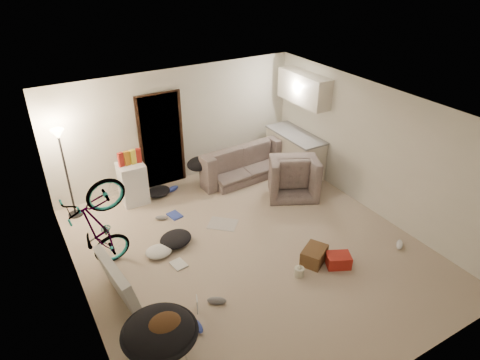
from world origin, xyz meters
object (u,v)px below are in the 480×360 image
kitchen_counter (295,153)px  drink_case_b (338,260)px  tv_box (119,283)px  floor_lamp (63,155)px  bicycle (103,246)px  juicer (299,271)px  saucer_chair (160,337)px  sofa (238,164)px  drink_case_a (314,255)px  armchair (290,176)px  mini_fridge (133,183)px

kitchen_counter → drink_case_b: (-1.40, -3.11, -0.33)m
drink_case_b → kitchen_counter: bearing=91.9°
tv_box → kitchen_counter: bearing=17.8°
floor_lamp → bicycle: (0.10, -1.89, -0.85)m
bicycle → juicer: (2.62, -1.74, -0.36)m
kitchen_counter → tv_box: kitchen_counter is taller
tv_box → saucer_chair: bearing=-89.2°
sofa → saucer_chair: (-3.32, -3.80, 0.11)m
kitchen_counter → saucer_chair: kitchen_counter is taller
kitchen_counter → drink_case_a: size_ratio=3.25×
floor_lamp → juicer: 4.70m
tv_box → drink_case_a: size_ratio=2.42×
floor_lamp → drink_case_a: bearing=-47.8°
saucer_chair → sofa: bearing=48.9°
tv_box → drink_case_a: (3.05, -0.74, -0.24)m
floor_lamp → saucer_chair: (0.25, -4.00, -0.90)m
drink_case_a → drink_case_b: size_ratio=1.20×
saucer_chair → drink_case_a: (2.90, 0.53, -0.28)m
sofa → tv_box: 4.30m
sofa → bicycle: size_ratio=1.16×
armchair → drink_case_b: bearing=98.7°
armchair → tv_box: 4.35m
armchair → drink_case_a: (-1.07, -2.14, -0.20)m
sofa → bicycle: (-3.47, -1.69, 0.16)m
drink_case_b → juicer: bearing=-164.4°
floor_lamp → drink_case_b: size_ratio=4.72×
kitchen_counter → drink_case_a: kitchen_counter is taller
drink_case_a → juicer: 0.45m
kitchen_counter → armchair: (-0.61, -0.68, -0.11)m
bicycle → mini_fridge: 2.09m
bicycle → juicer: 3.17m
kitchen_counter → drink_case_b: size_ratio=3.91×
juicer → bicycle: bearing=146.5°
kitchen_counter → bicycle: (-4.73, -1.24, 0.02)m
armchair → floor_lamp: bearing=9.1°
floor_lamp → sofa: size_ratio=0.90×
bicycle → drink_case_a: bicycle is taller
floor_lamp → tv_box: 2.90m
floor_lamp → kitchen_counter: floor_lamp is taller
sofa → mini_fridge: 2.40m
mini_fridge → juicer: size_ratio=3.82×
mini_fridge → juicer: bearing=-64.8°
floor_lamp → tv_box: (0.10, -2.74, -0.94)m
floor_lamp → drink_case_a: (3.15, -3.47, -1.18)m
tv_box → juicer: (2.62, -0.89, -0.28)m
mini_fridge → juicer: (1.55, -3.53, -0.34)m
mini_fridge → drink_case_b: size_ratio=2.23×
drink_case_a → juicer: drink_case_a is taller
saucer_chair → drink_case_a: 2.96m
tv_box → drink_case_b: 3.49m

